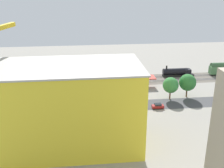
% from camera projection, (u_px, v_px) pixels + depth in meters
% --- Properties ---
extents(ground_plane, '(194.33, 194.33, 0.00)m').
position_uv_depth(ground_plane, '(112.00, 102.00, 102.51)').
color(ground_plane, gray).
rests_on(ground_plane, ground).
extents(rail_bed, '(121.48, 13.97, 0.01)m').
position_uv_depth(rail_bed, '(106.00, 81.00, 123.73)').
color(rail_bed, '#665E54').
rests_on(rail_bed, ground).
extents(street_asphalt, '(121.47, 9.21, 0.01)m').
position_uv_depth(street_asphalt, '(113.00, 106.00, 98.69)').
color(street_asphalt, '#424244').
rests_on(street_asphalt, ground).
extents(track_rails, '(121.45, 7.53, 0.12)m').
position_uv_depth(track_rails, '(106.00, 81.00, 123.66)').
color(track_rails, '#9E9EA8').
rests_on(track_rails, ground).
extents(platform_canopy_near, '(53.74, 5.59, 4.02)m').
position_uv_depth(platform_canopy_near, '(91.00, 79.00, 114.22)').
color(platform_canopy_near, '#B73328').
rests_on(platform_canopy_near, ground).
extents(locomotive, '(14.42, 3.05, 5.25)m').
position_uv_depth(locomotive, '(178.00, 72.00, 129.29)').
color(locomotive, black).
rests_on(locomotive, ground).
extents(freight_coach_far, '(17.09, 2.93, 6.29)m').
position_uv_depth(freight_coach_far, '(55.00, 78.00, 117.62)').
color(freight_coach_far, black).
rests_on(freight_coach_far, ground).
extents(parked_car_0, '(4.11, 1.91, 1.77)m').
position_uv_depth(parked_car_0, '(158.00, 106.00, 96.94)').
color(parked_car_0, black).
rests_on(parked_car_0, ground).
extents(parked_car_1, '(4.54, 1.92, 1.64)m').
position_uv_depth(parked_car_1, '(140.00, 107.00, 96.44)').
color(parked_car_1, black).
rests_on(parked_car_1, ground).
extents(parked_car_2, '(4.25, 1.75, 1.80)m').
position_uv_depth(parked_car_2, '(119.00, 108.00, 95.23)').
color(parked_car_2, black).
rests_on(parked_car_2, ground).
extents(parked_car_3, '(4.40, 1.94, 1.67)m').
position_uv_depth(parked_car_3, '(100.00, 108.00, 95.39)').
color(parked_car_3, black).
rests_on(parked_car_3, ground).
extents(parked_car_4, '(4.06, 1.89, 1.64)m').
position_uv_depth(parked_car_4, '(83.00, 110.00, 94.32)').
color(parked_car_4, black).
rests_on(parked_car_4, ground).
extents(parked_car_5, '(4.40, 2.03, 1.69)m').
position_uv_depth(parked_car_5, '(60.00, 111.00, 93.74)').
color(parked_car_5, black).
rests_on(parked_car_5, ground).
extents(construction_building, '(36.28, 19.44, 21.84)m').
position_uv_depth(construction_building, '(70.00, 108.00, 72.03)').
color(construction_building, yellow).
rests_on(construction_building, ground).
extents(construction_roof_slab, '(36.88, 20.04, 0.40)m').
position_uv_depth(construction_roof_slab, '(67.00, 66.00, 68.18)').
color(construction_roof_slab, '#ADA89E').
rests_on(construction_roof_slab, construction_building).
extents(box_truck_0, '(9.33, 2.62, 3.53)m').
position_uv_depth(box_truck_0, '(64.00, 114.00, 88.89)').
color(box_truck_0, black).
rests_on(box_truck_0, ground).
extents(box_truck_1, '(8.91, 2.73, 3.56)m').
position_uv_depth(box_truck_1, '(63.00, 115.00, 88.21)').
color(box_truck_1, black).
rests_on(box_truck_1, ground).
extents(box_truck_2, '(8.72, 3.06, 3.38)m').
position_uv_depth(box_truck_2, '(58.00, 115.00, 88.41)').
color(box_truck_2, black).
rests_on(box_truck_2, ground).
extents(street_tree_0, '(5.85, 5.85, 8.44)m').
position_uv_depth(street_tree_0, '(171.00, 85.00, 103.01)').
color(street_tree_0, brown).
rests_on(street_tree_0, ground).
extents(street_tree_1, '(6.37, 6.37, 8.93)m').
position_uv_depth(street_tree_1, '(188.00, 82.00, 105.09)').
color(street_tree_1, brown).
rests_on(street_tree_1, ground).
extents(street_tree_2, '(5.98, 5.98, 7.86)m').
position_uv_depth(street_tree_2, '(25.00, 92.00, 98.44)').
color(street_tree_2, brown).
rests_on(street_tree_2, ground).
extents(traffic_light, '(0.50, 0.36, 6.72)m').
position_uv_depth(traffic_light, '(71.00, 92.00, 99.71)').
color(traffic_light, '#333333').
rests_on(traffic_light, ground).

